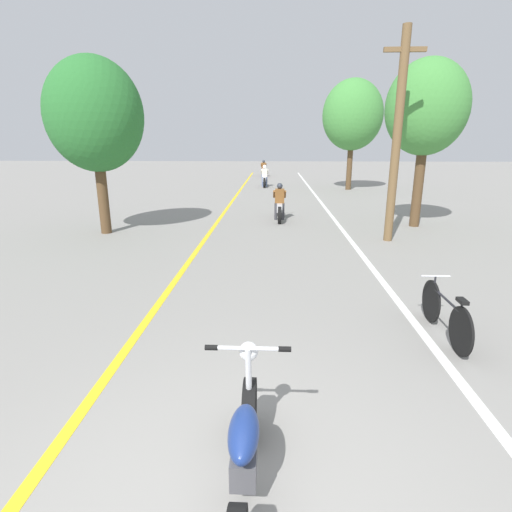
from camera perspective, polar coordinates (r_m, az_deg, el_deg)
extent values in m
cube|color=yellow|center=(14.95, -5.31, 5.19)|extent=(0.14, 48.00, 0.01)
cube|color=white|center=(14.99, 11.26, 4.98)|extent=(0.14, 48.00, 0.01)
cylinder|color=brown|center=(12.03, 19.47, 15.40)|extent=(0.24, 0.24, 5.69)
cube|color=brown|center=(12.25, 20.53, 25.91)|extent=(1.10, 0.10, 0.12)
cylinder|color=#513A23|center=(14.57, 22.21, 9.81)|extent=(0.32, 0.32, 3.02)
ellipsoid|color=#42893D|center=(14.56, 23.21, 18.92)|extent=(2.59, 2.33, 2.98)
cylinder|color=#513A23|center=(25.18, 13.24, 12.86)|extent=(0.32, 0.32, 3.20)
ellipsoid|color=#42893D|center=(25.20, 13.64, 19.00)|extent=(3.49, 3.14, 4.01)
cylinder|color=#513A23|center=(13.36, -21.10, 8.65)|extent=(0.32, 0.32, 2.64)
ellipsoid|color=#286B2D|center=(13.31, -22.09, 18.18)|extent=(2.86, 2.57, 3.29)
cylinder|color=black|center=(4.10, -0.93, -21.12)|extent=(0.12, 0.60, 0.60)
ellipsoid|color=navy|center=(3.34, -1.76, -23.92)|extent=(0.24, 0.63, 0.23)
cube|color=#4C4C51|center=(3.53, -1.72, -27.46)|extent=(0.20, 0.36, 0.24)
cylinder|color=silver|center=(3.81, -1.04, -17.38)|extent=(0.06, 0.23, 0.77)
cylinder|color=silver|center=(3.54, -1.17, -13.05)|extent=(0.64, 0.04, 0.04)
cylinder|color=black|center=(3.57, -6.41, -12.87)|extent=(0.11, 0.05, 0.05)
cylinder|color=black|center=(3.53, 4.14, -13.14)|extent=(0.11, 0.05, 0.05)
sphere|color=silver|center=(3.66, -1.07, -13.47)|extent=(0.17, 0.17, 0.17)
cylinder|color=black|center=(15.65, 3.32, 6.81)|extent=(0.12, 0.60, 0.60)
cylinder|color=black|center=(14.16, 3.39, 5.84)|extent=(0.12, 0.60, 0.60)
cube|color=silver|center=(14.88, 3.37, 7.03)|extent=(0.20, 0.97, 0.28)
cylinder|color=silver|center=(15.47, 3.36, 9.13)|extent=(0.50, 0.03, 0.03)
cylinder|color=#38383D|center=(14.85, 2.85, 6.37)|extent=(0.11, 0.11, 0.62)
cylinder|color=#38383D|center=(14.86, 3.86, 6.35)|extent=(0.11, 0.11, 0.62)
cube|color=brown|center=(14.80, 3.39, 8.54)|extent=(0.34, 0.27, 0.54)
cylinder|color=brown|center=(14.95, 2.61, 8.83)|extent=(0.08, 0.43, 0.33)
cylinder|color=brown|center=(14.96, 4.16, 8.81)|extent=(0.08, 0.43, 0.33)
sphere|color=#2D333D|center=(14.80, 3.41, 9.96)|extent=(0.21, 0.21, 0.21)
cylinder|color=black|center=(26.99, 1.27, 10.70)|extent=(0.12, 0.62, 0.62)
cylinder|color=black|center=(25.59, 1.20, 10.41)|extent=(0.12, 0.62, 0.62)
cube|color=silver|center=(26.28, 1.24, 10.95)|extent=(0.20, 0.90, 0.28)
cylinder|color=silver|center=(26.84, 1.27, 12.08)|extent=(0.50, 0.03, 0.03)
cylinder|color=slate|center=(26.25, 0.94, 10.56)|extent=(0.11, 0.11, 0.63)
cylinder|color=slate|center=(26.24, 1.52, 10.55)|extent=(0.11, 0.11, 0.63)
cube|color=silver|center=(26.23, 1.24, 11.80)|extent=(0.34, 0.27, 0.53)
cylinder|color=silver|center=(26.39, 0.81, 11.94)|extent=(0.08, 0.42, 0.33)
cylinder|color=silver|center=(26.38, 1.69, 11.93)|extent=(0.08, 0.42, 0.33)
sphere|color=white|center=(26.24, 1.25, 12.63)|extent=(0.25, 0.25, 0.25)
cylinder|color=black|center=(34.96, 1.12, 11.92)|extent=(0.12, 0.65, 0.65)
cylinder|color=black|center=(33.54, 1.06, 11.75)|extent=(0.12, 0.65, 0.65)
cube|color=maroon|center=(34.24, 1.09, 12.14)|extent=(0.20, 0.92, 0.28)
cylinder|color=silver|center=(34.82, 1.12, 13.02)|extent=(0.50, 0.03, 0.03)
cylinder|color=slate|center=(34.20, 0.87, 11.82)|extent=(0.11, 0.11, 0.65)
cylinder|color=slate|center=(34.20, 1.31, 11.82)|extent=(0.11, 0.11, 0.65)
cube|color=brown|center=(34.19, 1.09, 12.78)|extent=(0.34, 0.27, 0.51)
cylinder|color=brown|center=(34.36, 0.76, 12.88)|extent=(0.08, 0.41, 0.32)
cylinder|color=brown|center=(34.35, 1.44, 12.87)|extent=(0.08, 0.41, 0.32)
sphere|color=#2D333D|center=(34.22, 1.10, 13.38)|extent=(0.22, 0.22, 0.22)
cylinder|color=black|center=(6.97, 23.73, -5.93)|extent=(0.04, 0.67, 0.67)
cylinder|color=black|center=(6.08, 27.23, -9.56)|extent=(0.04, 0.67, 0.67)
cylinder|color=black|center=(6.44, 25.60, -5.69)|extent=(0.04, 0.85, 0.04)
cylinder|color=black|center=(6.07, 27.16, -7.51)|extent=(0.03, 0.03, 0.40)
cube|color=black|center=(6.00, 27.41, -5.73)|extent=(0.10, 0.20, 0.05)
cylinder|color=black|center=(6.86, 24.08, -4.38)|extent=(0.03, 0.03, 0.44)
cylinder|color=silver|center=(6.79, 24.28, -2.64)|extent=(0.44, 0.03, 0.03)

